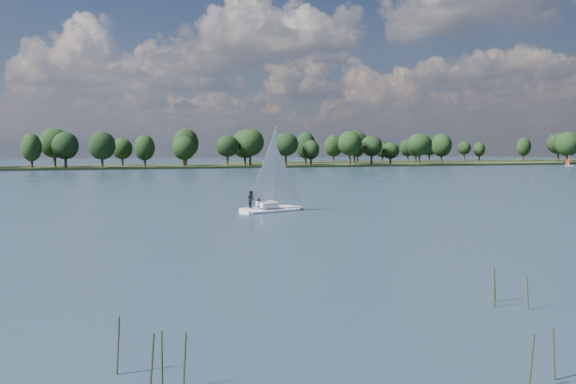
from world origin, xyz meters
name	(u,v)px	position (x,y,z in m)	size (l,w,h in m)	color
ground	(216,183)	(0.00, 100.00, 0.00)	(700.00, 700.00, 0.00)	#233342
far_shore	(141,168)	(0.00, 212.00, 0.00)	(660.00, 40.00, 1.50)	black
far_shore_back	(436,162)	(160.00, 260.00, 0.00)	(220.00, 30.00, 1.40)	black
sailboat	(270,187)	(-9.51, 38.88, 2.77)	(7.83, 4.28, 9.93)	silver
dinghy_orange	(569,163)	(163.64, 171.83, 1.17)	(3.31, 2.57, 4.96)	silver
treeline	(131,146)	(-3.70, 207.93, 8.10)	(562.36, 73.22, 18.89)	black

